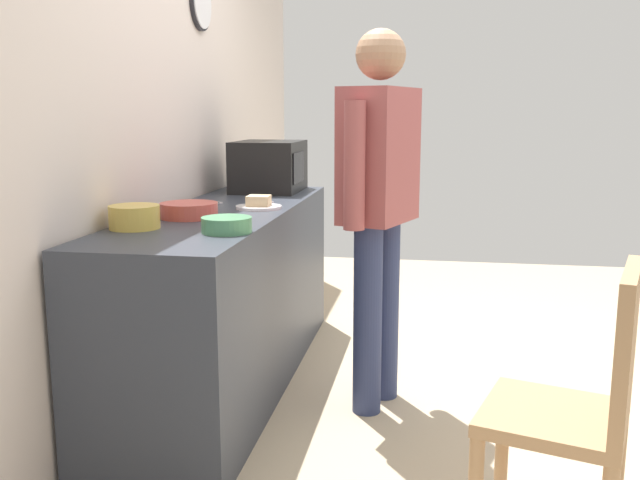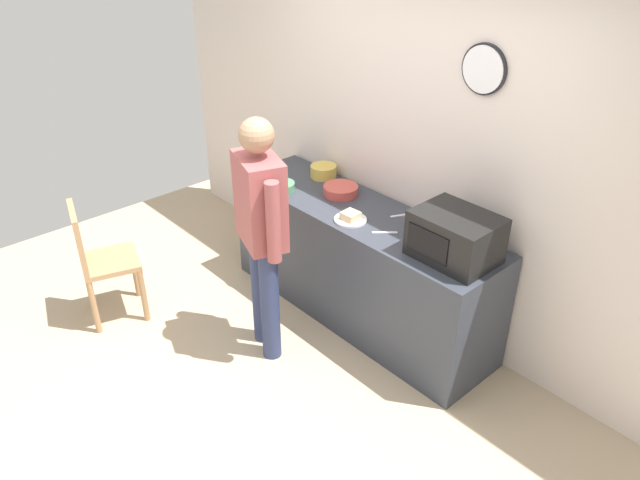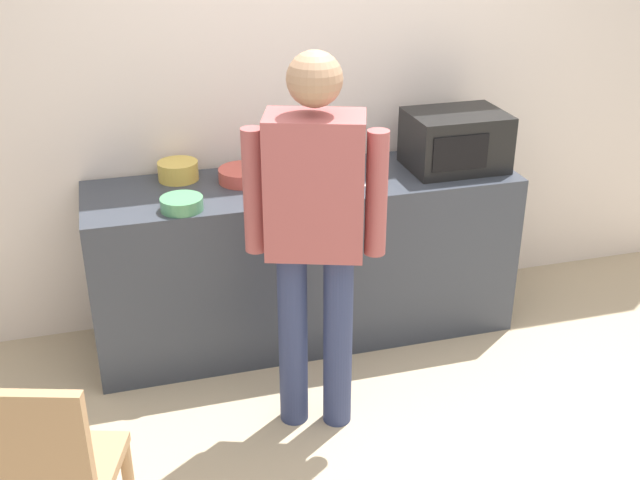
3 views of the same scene
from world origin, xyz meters
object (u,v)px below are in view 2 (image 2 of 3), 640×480
object	(u,v)px
microwave	(455,237)
sandwich_plate	(350,218)
cereal_bowl	(323,171)
mixing_bowl	(281,187)
wooden_chair	(98,258)
person_standing	(261,224)
salad_bowl	(341,190)
spoon_utensil	(384,233)
fork_utensil	(402,215)

from	to	relation	value
microwave	sandwich_plate	bearing A→B (deg)	-170.15
cereal_bowl	mixing_bowl	xyz separation A→B (m)	(-0.03, -0.40, -0.02)
microwave	wooden_chair	distance (m)	2.57
mixing_bowl	person_standing	size ratio (longest dim) A/B	0.12
salad_bowl	spoon_utensil	distance (m)	0.65
mixing_bowl	wooden_chair	xyz separation A→B (m)	(-0.61, -1.25, -0.40)
sandwich_plate	mixing_bowl	world-z (taller)	sandwich_plate
sandwich_plate	spoon_utensil	size ratio (longest dim) A/B	1.33
cereal_bowl	fork_utensil	size ratio (longest dim) A/B	1.21
spoon_utensil	wooden_chair	size ratio (longest dim) A/B	0.18
wooden_chair	salad_bowl	bearing A→B (deg)	57.82
microwave	spoon_utensil	bearing A→B (deg)	-169.97
salad_bowl	wooden_chair	bearing A→B (deg)	-122.18
cereal_bowl	microwave	bearing A→B (deg)	-8.61
person_standing	wooden_chair	bearing A→B (deg)	-148.09
sandwich_plate	spoon_utensil	xyz separation A→B (m)	(0.28, 0.05, -0.02)
spoon_utensil	person_standing	world-z (taller)	person_standing
fork_utensil	sandwich_plate	bearing A→B (deg)	-120.85
sandwich_plate	salad_bowl	distance (m)	0.42
spoon_utensil	mixing_bowl	bearing A→B (deg)	-174.33
spoon_utensil	wooden_chair	distance (m)	2.11
salad_bowl	sandwich_plate	bearing A→B (deg)	-34.30
cereal_bowl	fork_utensil	world-z (taller)	cereal_bowl
spoon_utensil	wooden_chair	bearing A→B (deg)	-139.71
sandwich_plate	person_standing	bearing A→B (deg)	-108.36
cereal_bowl	spoon_utensil	bearing A→B (deg)	-17.96
cereal_bowl	spoon_utensil	size ratio (longest dim) A/B	1.21
sandwich_plate	spoon_utensil	world-z (taller)	sandwich_plate
mixing_bowl	wooden_chair	size ratio (longest dim) A/B	0.21
salad_bowl	wooden_chair	xyz separation A→B (m)	(-0.96, -1.53, -0.40)
cereal_bowl	person_standing	distance (m)	1.07
sandwich_plate	wooden_chair	world-z (taller)	sandwich_plate
wooden_chair	person_standing	bearing A→B (deg)	31.91
wooden_chair	mixing_bowl	bearing A→B (deg)	63.74
fork_utensil	person_standing	distance (m)	1.01
sandwich_plate	person_standing	xyz separation A→B (m)	(-0.20, -0.61, 0.09)
fork_utensil	person_standing	xyz separation A→B (m)	(-0.39, -0.93, 0.11)
sandwich_plate	person_standing	distance (m)	0.65
mixing_bowl	microwave	bearing A→B (deg)	7.15
sandwich_plate	spoon_utensil	bearing A→B (deg)	9.54
salad_bowl	cereal_bowl	world-z (taller)	cereal_bowl
spoon_utensil	wooden_chair	xyz separation A→B (m)	(-1.58, -1.34, -0.37)
person_standing	wooden_chair	xyz separation A→B (m)	(-1.10, -0.69, -0.48)
microwave	sandwich_plate	distance (m)	0.79
mixing_bowl	person_standing	xyz separation A→B (m)	(0.49, -0.56, 0.09)
cereal_bowl	wooden_chair	size ratio (longest dim) A/B	0.22
salad_bowl	cereal_bowl	distance (m)	0.34
mixing_bowl	spoon_utensil	xyz separation A→B (m)	(0.97, 0.10, -0.03)
spoon_utensil	cereal_bowl	bearing A→B (deg)	162.04
fork_utensil	wooden_chair	world-z (taller)	wooden_chair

